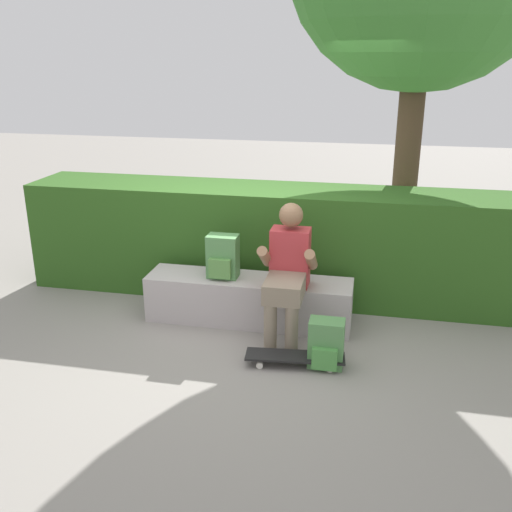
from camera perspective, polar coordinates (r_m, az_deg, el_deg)
ground_plane at (r=5.16m, az=-1.51°, el=-8.06°), size 24.00×24.00×0.00m
bench_main at (r=5.35m, az=-0.73°, el=-4.40°), size 1.90×0.44×0.43m
person_skater at (r=4.94m, az=3.17°, el=-1.30°), size 0.49×0.62×1.18m
skateboard_near_person at (r=4.70m, az=3.91°, el=-10.01°), size 0.82×0.28×0.09m
backpack_on_bench at (r=5.25m, az=-3.35°, el=-0.12°), size 0.28×0.23×0.40m
backpack_on_ground at (r=4.65m, az=7.00°, el=-8.76°), size 0.28×0.23×0.40m
hedge_row at (r=5.89m, az=2.30°, el=1.41°), size 5.20×0.77×1.12m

